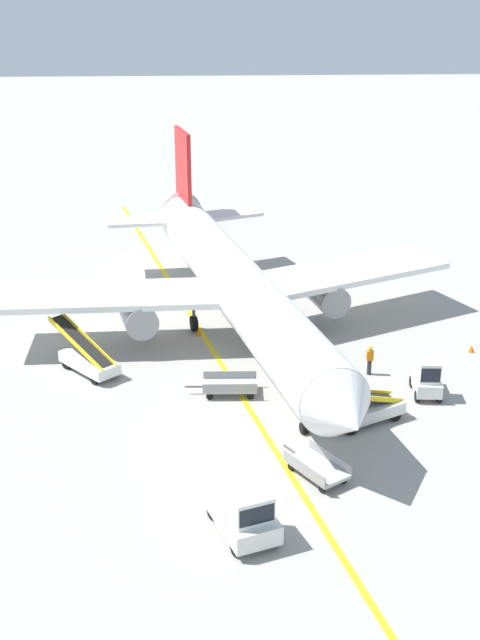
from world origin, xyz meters
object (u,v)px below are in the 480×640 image
object	(u,v)px
belt_loader_forward_hold	(364,408)
baggage_cart_loaded	(230,386)
baggage_cart_empty_trailing	(317,467)
airliner	(235,283)
baggage_tug_near_wing	(427,379)
pushback_tug	(244,512)
safety_cone_nose_right	(198,332)
ground_crew_marshaller	(370,359)
belt_loader_aft_hold	(88,359)
safety_cone_nose_left	(471,348)

from	to	relation	value
belt_loader_forward_hold	baggage_cart_loaded	distance (m)	7.23
baggage_cart_loaded	baggage_cart_empty_trailing	xyz separation A→B (m)	(3.49, -7.93, 0.00)
airliner	baggage_cart_loaded	bearing A→B (deg)	-94.62
baggage_cart_loaded	baggage_tug_near_wing	bearing A→B (deg)	-3.88
pushback_tug	belt_loader_forward_hold	distance (m)	10.54
safety_cone_nose_right	baggage_cart_empty_trailing	bearing A→B (deg)	-71.91
baggage_tug_near_wing	ground_crew_marshaller	distance (m)	3.58
belt_loader_aft_hold	baggage_cart_empty_trailing	bearing A→B (deg)	-44.34
airliner	baggage_cart_empty_trailing	size ratio (longest dim) A/B	9.71
baggage_cart_empty_trailing	safety_cone_nose_left	distance (m)	16.38
belt_loader_aft_hold	baggage_cart_loaded	distance (m)	8.24
airliner	belt_loader_forward_hold	xyz separation A→B (m)	(5.81, -10.83, -2.64)
belt_loader_aft_hold	ground_crew_marshaller	size ratio (longest dim) A/B	2.68
belt_loader_forward_hold	baggage_cart_loaded	world-z (taller)	belt_loader_forward_hold
belt_loader_aft_hold	safety_cone_nose_right	size ratio (longest dim) A/B	10.37
baggage_tug_near_wing	airliner	bearing A→B (deg)	139.45
safety_cone_nose_left	belt_loader_aft_hold	bearing A→B (deg)	-176.07
baggage_cart_empty_trailing	baggage_cart_loaded	bearing A→B (deg)	113.77
baggage_tug_near_wing	safety_cone_nose_left	xyz separation A→B (m)	(4.00, 5.17, -0.71)
baggage_tug_near_wing	ground_crew_marshaller	xyz separation A→B (m)	(-2.48, 2.59, -0.02)
baggage_cart_loaded	ground_crew_marshaller	xyz separation A→B (m)	(7.70, 1.90, 0.44)
baggage_cart_loaded	safety_cone_nose_right	world-z (taller)	baggage_cart_loaded
belt_loader_forward_hold	baggage_cart_empty_trailing	size ratio (longest dim) A/B	1.40
pushback_tug	safety_cone_nose_left	distance (m)	21.52
baggage_cart_loaded	safety_cone_nose_left	bearing A→B (deg)	17.54
belt_loader_forward_hold	safety_cone_nose_left	world-z (taller)	belt_loader_forward_hold
belt_loader_aft_hold	baggage_cart_loaded	size ratio (longest dim) A/B	1.21
airliner	baggage_cart_empty_trailing	xyz separation A→B (m)	(2.88, -15.43, -2.95)
safety_cone_nose_right	belt_loader_aft_hold	bearing A→B (deg)	-142.27
belt_loader_forward_hold	ground_crew_marshaller	world-z (taller)	belt_loader_forward_hold
pushback_tug	baggage_tug_near_wing	size ratio (longest dim) A/B	1.62
airliner	baggage_tug_near_wing	bearing A→B (deg)	-40.55
ground_crew_marshaller	belt_loader_aft_hold	bearing A→B (deg)	175.96
airliner	baggage_tug_near_wing	distance (m)	12.84
belt_loader_aft_hold	airliner	bearing A→B (deg)	28.61
airliner	safety_cone_nose_right	bearing A→B (deg)	175.41
belt_loader_forward_hold	safety_cone_nose_right	distance (m)	13.63
baggage_tug_near_wing	baggage_cart_empty_trailing	xyz separation A→B (m)	(-6.69, -7.24, -0.46)
airliner	safety_cone_nose_left	xyz separation A→B (m)	(13.57, -3.02, -3.20)
belt_loader_aft_hold	ground_crew_marshaller	distance (m)	15.41
belt_loader_forward_hold	belt_loader_aft_hold	size ratio (longest dim) A/B	1.10
baggage_cart_loaded	safety_cone_nose_left	size ratio (longest dim) A/B	8.60
airliner	safety_cone_nose_right	world-z (taller)	airliner
baggage_tug_near_wing	safety_cone_nose_right	world-z (taller)	baggage_tug_near_wing
safety_cone_nose_left	safety_cone_nose_right	distance (m)	16.11
baggage_cart_loaded	baggage_cart_empty_trailing	size ratio (longest dim) A/B	1.05
baggage_tug_near_wing	baggage_cart_loaded	bearing A→B (deg)	176.12
baggage_cart_loaded	belt_loader_forward_hold	bearing A→B (deg)	-27.43
baggage_cart_empty_trailing	ground_crew_marshaller	xyz separation A→B (m)	(4.21, 9.82, 0.44)
pushback_tug	belt_loader_forward_hold	xyz separation A→B (m)	(6.30, 8.45, -0.22)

